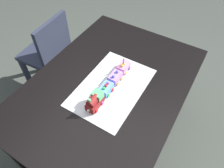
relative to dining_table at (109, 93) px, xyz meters
The scene contains 9 objects.
ground_plane 0.63m from the dining_table, ahead, with size 8.00×8.00×0.00m, color #474C44.
dining_table is the anchor object (origin of this frame).
chair 0.88m from the dining_table, 74.94° to the left, with size 0.42×0.42×0.86m.
cake_board 0.12m from the dining_table, 109.75° to the right, with size 0.60×0.40×0.00m, color silver.
cake_locomotive 0.25m from the dining_table, behind, with size 0.14×0.08×0.12m.
cake_car_gondola_sky_blue 0.16m from the dining_table, 159.88° to the right, with size 0.10×0.08×0.07m.
cake_car_hopper_lavender 0.15m from the dining_table, 27.36° to the right, with size 0.10×0.08×0.07m.
cake_car_tanker_bubblegum 0.22m from the dining_table, ahead, with size 0.10×0.08×0.07m.
birthday_candle 0.27m from the dining_table, ahead, with size 0.01×0.01×0.05m.
Camera 1 is at (-0.78, -0.50, 1.84)m, focal length 33.46 mm.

